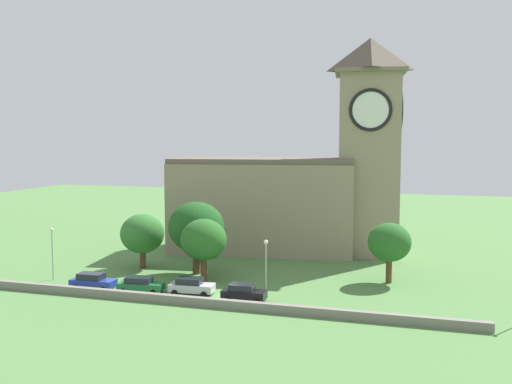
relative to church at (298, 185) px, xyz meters
The scene contains 13 objects.
ground_plane 14.07m from the church, 101.60° to the right, with size 200.00×200.00×0.00m, color #517F42.
church is the anchor object (origin of this frame).
quay_barrier 30.27m from the church, 94.15° to the right, with size 50.64×0.70×0.85m, color gray.
car_blue 32.30m from the church, 121.61° to the right, with size 4.87×2.35×1.79m.
car_green 29.57m from the church, 112.73° to the right, with size 4.92×2.62×1.66m.
car_silver 27.15m from the church, 102.54° to the right, with size 4.75×2.61×1.72m.
car_black 27.42m from the church, 89.16° to the right, with size 4.40×2.26×1.73m.
streetlamp_west_end 33.74m from the church, 133.69° to the right, with size 0.44×0.44×5.98m.
streetlamp_west_mid 25.24m from the church, 84.75° to the right, with size 0.44×0.44×6.00m.
tree_riverside_west 23.08m from the church, 135.69° to the right, with size 5.39×5.39×6.74m.
tree_churchyard 21.69m from the church, 106.88° to the right, with size 5.14×5.14×7.16m.
tree_riverside_east 19.08m from the church, 117.25° to the right, with size 6.58×6.58×8.59m.
tree_by_tower 20.39m from the church, 46.58° to the right, with size 4.78×4.78×6.74m.
Camera 1 is at (20.02, -54.61, 16.28)m, focal length 41.05 mm.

